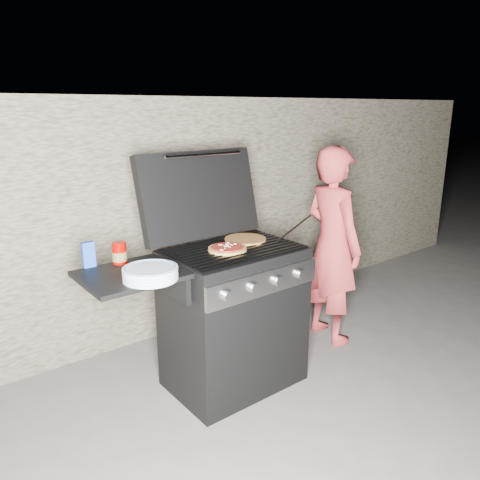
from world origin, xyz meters
TOP-DOWN VIEW (x-y plane):
  - ground at (0.00, 0.00)m, footprint 50.00×50.00m
  - stone_wall at (0.00, 1.05)m, footprint 8.00×0.35m
  - gas_grill at (-0.25, 0.00)m, footprint 1.34×0.79m
  - pizza_topped at (-0.06, -0.02)m, footprint 0.30×0.30m
  - pizza_plain at (0.16, 0.08)m, footprint 0.32×0.32m
  - sauce_jar at (-0.65, 0.17)m, footprint 0.08×0.08m
  - blue_carton at (-0.80, 0.22)m, footprint 0.07×0.04m
  - plate_stack at (-0.63, -0.15)m, footprint 0.33×0.33m
  - person at (0.96, 0.05)m, footprint 0.42×0.58m
  - tongs at (0.52, 0.00)m, footprint 0.42×0.14m

SIDE VIEW (x-z plane):
  - ground at x=0.00m, z-range 0.00..0.00m
  - gas_grill at x=-0.25m, z-range 0.00..0.91m
  - person at x=0.96m, z-range 0.00..1.47m
  - stone_wall at x=0.00m, z-range 0.00..1.80m
  - pizza_plain at x=0.16m, z-range 0.91..0.92m
  - pizza_topped at x=-0.06m, z-range 0.91..0.94m
  - plate_stack at x=-0.63m, z-range 0.90..0.97m
  - tongs at x=0.52m, z-range 0.91..1.00m
  - sauce_jar at x=-0.65m, z-range 0.90..1.02m
  - blue_carton at x=-0.80m, z-range 0.90..1.04m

